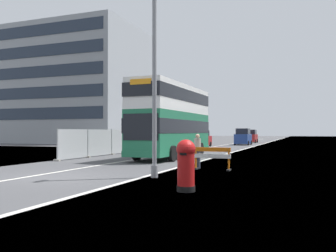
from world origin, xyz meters
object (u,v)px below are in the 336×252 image
at_px(pedestrian_at_kerb, 198,151).
at_px(roadworks_barrier, 212,156).
at_px(double_decker_bus, 172,119).
at_px(lamppost_foreground, 154,87).
at_px(red_pillar_postbox, 186,163).
at_px(car_receding_far, 251,137).
at_px(car_receding_mid, 243,137).
at_px(car_oncoming_near, 200,139).

bearing_deg(pedestrian_at_kerb, roadworks_barrier, -30.55).
height_order(double_decker_bus, lamppost_foreground, lamppost_foreground).
height_order(red_pillar_postbox, car_receding_far, car_receding_far).
relative_size(double_decker_bus, car_receding_mid, 2.53).
distance_m(lamppost_foreground, pedestrian_at_kerb, 5.07).
distance_m(red_pillar_postbox, roadworks_barrier, 6.50).
height_order(car_receding_far, pedestrian_at_kerb, car_receding_far).
height_order(lamppost_foreground, car_receding_mid, lamppost_foreground).
relative_size(red_pillar_postbox, car_receding_far, 0.42).
bearing_deg(car_oncoming_near, pedestrian_at_kerb, -74.33).
bearing_deg(roadworks_barrier, car_receding_mid, 96.91).
bearing_deg(red_pillar_postbox, pedestrian_at_kerb, 103.53).
xyz_separation_m(double_decker_bus, lamppost_foreground, (3.23, -10.77, 0.98)).
bearing_deg(roadworks_barrier, lamppost_foreground, -112.24).
bearing_deg(car_receding_far, pedestrian_at_kerb, -85.20).
bearing_deg(lamppost_foreground, double_decker_bus, 106.70).
bearing_deg(pedestrian_at_kerb, red_pillar_postbox, -76.47).
distance_m(lamppost_foreground, red_pillar_postbox, 4.59).
xyz_separation_m(double_decker_bus, roadworks_barrier, (4.72, -7.13, -2.04)).
relative_size(double_decker_bus, car_oncoming_near, 2.35).
relative_size(roadworks_barrier, car_oncoming_near, 0.42).
distance_m(double_decker_bus, car_receding_far, 36.56).
bearing_deg(roadworks_barrier, double_decker_bus, 123.50).
height_order(roadworks_barrier, pedestrian_at_kerb, pedestrian_at_kerb).
relative_size(lamppost_foreground, red_pillar_postbox, 4.84).
bearing_deg(lamppost_foreground, pedestrian_at_kerb, 81.74).
height_order(roadworks_barrier, car_oncoming_near, car_oncoming_near).
xyz_separation_m(car_receding_mid, pedestrian_at_kerb, (3.21, -33.28, -0.18)).
relative_size(double_decker_bus, lamppost_foreground, 1.32).
bearing_deg(car_receding_mid, roadworks_barrier, -83.09).
height_order(red_pillar_postbox, car_oncoming_near, car_oncoming_near).
relative_size(car_receding_mid, car_receding_far, 1.06).
height_order(car_receding_mid, pedestrian_at_kerb, car_receding_mid).
distance_m(roadworks_barrier, car_receding_far, 43.89).
bearing_deg(car_receding_mid, pedestrian_at_kerb, -84.49).
height_order(lamppost_foreground, pedestrian_at_kerb, lamppost_foreground).
height_order(car_oncoming_near, car_receding_mid, car_receding_mid).
relative_size(lamppost_foreground, pedestrian_at_kerb, 4.50).
distance_m(double_decker_bus, pedestrian_at_kerb, 7.87).
bearing_deg(red_pillar_postbox, double_decker_bus, 112.10).
bearing_deg(double_decker_bus, red_pillar_postbox, -67.90).
height_order(double_decker_bus, pedestrian_at_kerb, double_decker_bus).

